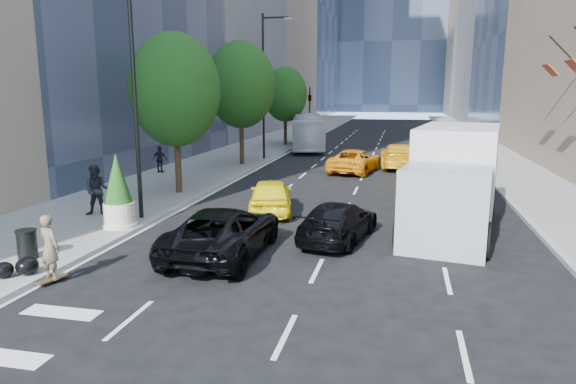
% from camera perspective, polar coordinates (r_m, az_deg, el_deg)
% --- Properties ---
extents(ground, '(160.00, 160.00, 0.00)m').
position_cam_1_polar(ground, '(14.71, -0.65, -8.43)').
color(ground, black).
rests_on(ground, ground).
extents(sidewalk_left, '(6.00, 120.00, 0.15)m').
position_cam_1_polar(sidewalk_left, '(45.42, -3.09, 5.01)').
color(sidewalk_left, slate).
rests_on(sidewalk_left, ground).
extents(sidewalk_right, '(4.00, 120.00, 0.15)m').
position_cam_1_polar(sidewalk_right, '(44.29, 21.39, 4.10)').
color(sidewalk_right, slate).
rests_on(sidewalk_right, ground).
extents(lamp_near, '(2.13, 0.22, 10.00)m').
position_cam_1_polar(lamp_near, '(19.92, -16.38, 13.26)').
color(lamp_near, black).
rests_on(lamp_near, sidewalk_left).
extents(lamp_far, '(2.13, 0.22, 10.00)m').
position_cam_1_polar(lamp_far, '(36.75, -2.49, 12.53)').
color(lamp_far, black).
rests_on(lamp_far, sidewalk_left).
extents(tree_near, '(4.20, 4.20, 7.46)m').
position_cam_1_polar(tree_near, '(24.77, -12.45, 10.99)').
color(tree_near, black).
rests_on(tree_near, sidewalk_left).
extents(tree_mid, '(4.50, 4.50, 7.99)m').
position_cam_1_polar(tree_mid, '(34.11, -5.27, 11.76)').
color(tree_mid, black).
rests_on(tree_mid, sidewalk_left).
extents(tree_far, '(3.90, 3.90, 6.92)m').
position_cam_1_polar(tree_far, '(46.66, -0.31, 10.79)').
color(tree_far, black).
rests_on(tree_far, sidewalk_left).
extents(traffic_signal, '(2.48, 0.53, 5.20)m').
position_cam_1_polar(traffic_signal, '(54.35, 2.44, 10.42)').
color(traffic_signal, black).
rests_on(traffic_signal, sidewalk_left).
extents(skateboarder, '(0.72, 0.58, 1.72)m').
position_cam_1_polar(skateboarder, '(14.69, -24.94, -6.00)').
color(skateboarder, brown).
rests_on(skateboarder, ground).
extents(black_sedan_lincoln, '(2.50, 5.37, 1.49)m').
position_cam_1_polar(black_sedan_lincoln, '(15.72, -7.16, -4.37)').
color(black_sedan_lincoln, black).
rests_on(black_sedan_lincoln, ground).
extents(black_sedan_mercedes, '(2.62, 4.74, 1.30)m').
position_cam_1_polar(black_sedan_mercedes, '(17.30, 5.61, -3.23)').
color(black_sedan_mercedes, black).
rests_on(black_sedan_mercedes, ground).
extents(taxi_a, '(2.56, 4.45, 1.43)m').
position_cam_1_polar(taxi_a, '(21.08, -1.92, -0.39)').
color(taxi_a, '#FFE80D').
rests_on(taxi_a, ground).
extents(taxi_b, '(2.56, 4.22, 1.31)m').
position_cam_1_polar(taxi_b, '(27.84, 14.51, 1.97)').
color(taxi_b, yellow).
rests_on(taxi_b, ground).
extents(taxi_c, '(3.26, 5.45, 1.42)m').
position_cam_1_polar(taxi_c, '(31.90, 7.45, 3.46)').
color(taxi_c, orange).
rests_on(taxi_c, ground).
extents(taxi_d, '(2.42, 5.48, 1.57)m').
position_cam_1_polar(taxi_d, '(34.25, 12.17, 3.95)').
color(taxi_d, '#F3B10C').
rests_on(taxi_d, ground).
extents(city_bus, '(4.62, 11.01, 2.99)m').
position_cam_1_polar(city_bus, '(44.46, 2.19, 6.72)').
color(city_bus, silver).
rests_on(city_bus, ground).
extents(box_truck, '(4.05, 7.99, 3.65)m').
position_cam_1_polar(box_truck, '(19.39, 17.97, 1.48)').
color(box_truck, '#BDBDBD').
rests_on(box_truck, ground).
extents(pedestrian_a, '(1.13, 0.98, 1.99)m').
position_cam_1_polar(pedestrian_a, '(21.29, -20.48, 0.20)').
color(pedestrian_a, black).
rests_on(pedestrian_a, sidewalk_left).
extents(pedestrian_b, '(0.97, 0.48, 1.59)m').
position_cam_1_polar(pedestrian_b, '(31.48, -14.03, 3.56)').
color(pedestrian_b, black).
rests_on(pedestrian_b, sidewalk_left).
extents(trash_can, '(0.55, 0.55, 0.82)m').
position_cam_1_polar(trash_can, '(16.72, -27.00, -5.25)').
color(trash_can, black).
rests_on(trash_can, sidewalk_left).
extents(planter_shrub, '(1.10, 1.10, 2.65)m').
position_cam_1_polar(planter_shrub, '(19.16, -18.38, -0.01)').
color(planter_shrub, beige).
rests_on(planter_shrub, sidewalk_left).
extents(garbage_bags, '(0.97, 0.93, 0.48)m').
position_cam_1_polar(garbage_bags, '(15.36, -27.83, -7.42)').
color(garbage_bags, black).
rests_on(garbage_bags, sidewalk_left).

